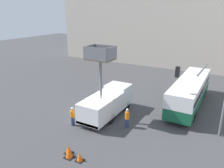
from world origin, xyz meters
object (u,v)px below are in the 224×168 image
utility_truck (107,101)px  road_worker_directing (127,118)px  road_worker_near_truck (73,116)px  traffic_light_pole (206,88)px  traffic_cone_near_truck (69,153)px  traffic_cone_far_side (69,150)px  city_bus (190,90)px  traffic_cone_mid_road (80,157)px

utility_truck → road_worker_directing: 2.89m
road_worker_near_truck → road_worker_directing: size_ratio=0.99×
traffic_light_pole → road_worker_directing: bearing=-156.1°
traffic_cone_near_truck → utility_truck: bearing=98.0°
road_worker_directing → traffic_cone_far_side: bearing=154.1°
traffic_cone_near_truck → city_bus: bearing=67.5°
utility_truck → traffic_cone_far_side: size_ratio=10.90×
road_worker_near_truck → traffic_cone_near_truck: size_ratio=2.37×
utility_truck → road_worker_near_truck: 3.59m
city_bus → traffic_cone_near_truck: 14.17m
city_bus → traffic_cone_far_side: bearing=163.0°
city_bus → road_worker_near_truck: city_bus is taller
city_bus → traffic_cone_mid_road: bearing=168.0°
traffic_light_pole → traffic_cone_far_side: (-7.65, -7.87, -3.53)m
traffic_cone_mid_road → city_bus: bearing=70.7°
traffic_light_pole → road_worker_near_truck: size_ratio=3.17×
traffic_cone_far_side → utility_truck: bearing=95.5°
traffic_cone_near_truck → traffic_cone_mid_road: traffic_cone_near_truck is taller
utility_truck → city_bus: 8.93m
traffic_light_pole → traffic_cone_near_truck: size_ratio=7.50×
traffic_light_pole → traffic_cone_mid_road: bearing=-128.4°
city_bus → traffic_cone_far_side: (-5.72, -12.69, -1.46)m
traffic_light_pole → traffic_cone_far_side: traffic_light_pole is taller
road_worker_directing → traffic_cone_mid_road: 5.72m
utility_truck → road_worker_near_truck: size_ratio=3.90×
road_worker_directing → traffic_light_pole: bearing=-71.5°
utility_truck → traffic_cone_far_side: utility_truck is taller
traffic_light_pole → traffic_cone_near_truck: (-7.32, -8.20, -3.48)m
traffic_cone_near_truck → traffic_light_pole: bearing=48.2°
utility_truck → traffic_cone_far_side: (0.61, -6.40, -1.22)m
city_bus → road_worker_near_truck: size_ratio=6.21×
road_worker_directing → city_bus: bearing=-32.3°
utility_truck → traffic_cone_mid_road: size_ratio=11.17×
traffic_cone_mid_road → traffic_cone_near_truck: bearing=-175.9°
city_bus → traffic_light_pole: size_ratio=1.96×
road_worker_directing → traffic_cone_near_truck: (-1.67, -5.69, -0.53)m
traffic_light_pole → road_worker_near_truck: 11.34m
city_bus → traffic_light_pole: 5.59m
utility_truck → traffic_cone_near_truck: size_ratio=9.25×
road_worker_directing → traffic_cone_mid_road: bearing=166.4°
traffic_cone_far_side → road_worker_near_truck: bearing=124.9°
road_worker_near_truck → road_worker_directing: (4.30, 2.07, 0.01)m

